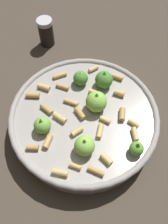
# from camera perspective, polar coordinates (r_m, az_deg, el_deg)

# --- Properties ---
(ground_plane) EXTENTS (2.40, 2.40, 0.00)m
(ground_plane) POSITION_cam_1_polar(r_m,az_deg,el_deg) (0.57, -0.00, -3.41)
(ground_plane) COLOR #42382D
(cooking_pan) EXTENTS (0.32, 0.32, 0.11)m
(cooking_pan) POSITION_cam_1_polar(r_m,az_deg,el_deg) (0.54, 0.06, -1.63)
(cooking_pan) COLOR #9E9993
(cooking_pan) RESTS_ON ground
(pepper_shaker) EXTENTS (0.04, 0.04, 0.08)m
(pepper_shaker) POSITION_cam_1_polar(r_m,az_deg,el_deg) (0.72, -8.89, 18.01)
(pepper_shaker) COLOR black
(pepper_shaker) RESTS_ON ground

